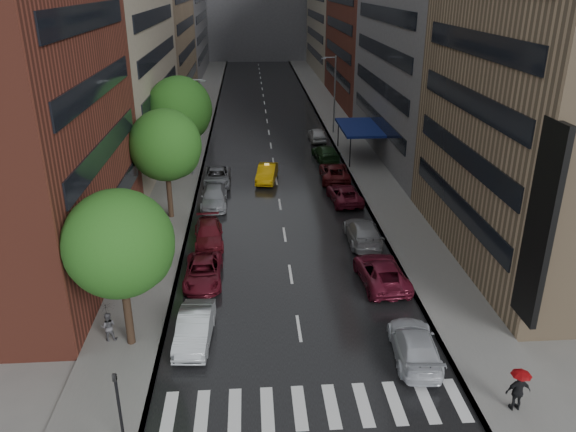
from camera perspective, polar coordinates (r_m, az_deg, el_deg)
The scene contains 17 objects.
ground at distance 27.26m, azimuth 1.88°, elevation -16.05°, with size 220.00×220.00×0.00m, color gray.
road at distance 73.17m, azimuth -2.08°, elevation 9.26°, with size 14.00×140.00×0.01m, color black.
sidewalk_left at distance 73.42m, azimuth -9.21°, elevation 9.09°, with size 4.00×140.00×0.15m, color gray.
sidewalk_right at distance 73.99m, azimuth 5.00°, elevation 9.40°, with size 4.00×140.00×0.15m, color gray.
crosswalk at distance 25.75m, azimuth 2.82°, elevation -18.78°, with size 13.15×2.80×0.01m.
tree_near at distance 27.51m, azimuth -16.79°, elevation -2.73°, with size 5.22×5.22×8.32m.
tree_mid at distance 42.79m, azimuth -12.36°, elevation 7.04°, with size 5.37×5.37×8.56m.
tree_far at distance 52.55m, azimuth -10.94°, elevation 10.63°, with size 5.86×5.86×9.34m.
taxi at distance 51.76m, azimuth -2.16°, elevation 4.38°, with size 1.61×4.63×1.52m, color #FFB60D.
parked_cars_left at distance 41.13m, azimuth -7.93°, elevation -0.90°, with size 2.48×29.09×1.56m.
parked_cars_right at distance 45.47m, azimuth 6.08°, elevation 1.60°, with size 2.88×45.41×1.55m.
ped_black_umbrella at distance 30.08m, azimuth -17.91°, elevation -9.90°, with size 0.96×0.98×2.09m.
ped_red_umbrella at distance 26.50m, azimuth 22.42°, elevation -15.73°, with size 1.09×0.82×2.01m.
traffic_light at distance 23.43m, azimuth -16.83°, elevation -17.75°, with size 0.18×0.15×3.45m.
street_lamp_left at distance 52.82m, azimuth -9.86°, elevation 9.09°, with size 1.74×0.22×9.00m.
street_lamp_right at distance 67.98m, azimuth 4.69°, elevation 12.37°, with size 1.74×0.22×9.00m.
awning at distance 58.92m, azimuth 7.29°, elevation 8.90°, with size 4.00×8.00×3.12m.
Camera 1 is at (-2.33, -21.11, 17.08)m, focal length 35.00 mm.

